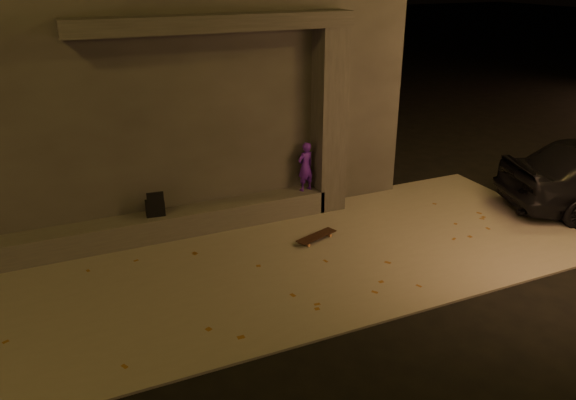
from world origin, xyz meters
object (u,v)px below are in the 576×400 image
column (329,122)px  backpack (155,207)px  skateboard (316,236)px  skateboarder (306,167)px

column → backpack: size_ratio=7.60×
backpack → skateboard: backpack is taller
column → backpack: column is taller
skateboard → skateboarder: bearing=53.8°
skateboarder → column: bearing=167.1°
column → backpack: bearing=180.0°
column → skateboard: size_ratio=4.13×
skateboarder → backpack: (-3.01, 0.00, -0.33)m
column → skateboarder: 0.99m
skateboard → backpack: bearing=134.3°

